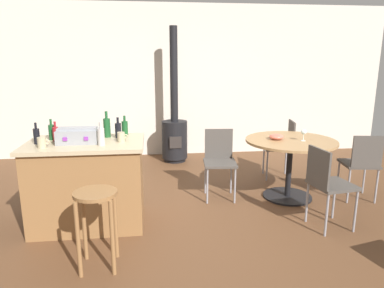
% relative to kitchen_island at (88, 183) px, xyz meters
% --- Properties ---
extents(ground_plane, '(8.80, 8.80, 0.00)m').
position_rel_kitchen_island_xyz_m(ground_plane, '(1.07, -0.07, -0.46)').
color(ground_plane, brown).
extents(back_wall, '(8.00, 0.10, 2.70)m').
position_rel_kitchen_island_xyz_m(back_wall, '(1.07, 2.83, 0.89)').
color(back_wall, beige).
rests_on(back_wall, ground_plane).
extents(kitchen_island, '(1.19, 0.78, 0.91)m').
position_rel_kitchen_island_xyz_m(kitchen_island, '(0.00, 0.00, 0.00)').
color(kitchen_island, olive).
rests_on(kitchen_island, ground_plane).
extents(wooden_stool, '(0.36, 0.36, 0.68)m').
position_rel_kitchen_island_xyz_m(wooden_stool, '(0.21, -0.86, 0.05)').
color(wooden_stool, olive).
rests_on(wooden_stool, ground_plane).
extents(dining_table, '(1.12, 1.12, 0.76)m').
position_rel_kitchen_island_xyz_m(dining_table, '(2.41, 0.45, 0.13)').
color(dining_table, black).
rests_on(dining_table, ground_plane).
extents(folding_chair_near, '(0.46, 0.46, 0.86)m').
position_rel_kitchen_island_xyz_m(folding_chair_near, '(2.61, 1.22, 0.06)').
color(folding_chair_near, '#47423D').
rests_on(folding_chair_near, ground_plane).
extents(folding_chair_far, '(0.43, 0.43, 0.87)m').
position_rel_kitchen_island_xyz_m(folding_chair_far, '(1.54, 0.60, 0.06)').
color(folding_chair_far, '#47423D').
rests_on(folding_chair_far, ground_plane).
extents(folding_chair_left, '(0.45, 0.45, 0.87)m').
position_rel_kitchen_island_xyz_m(folding_chair_left, '(2.47, -0.40, 0.06)').
color(folding_chair_left, '#47423D').
rests_on(folding_chair_left, ground_plane).
extents(folding_chair_right, '(0.45, 0.45, 0.86)m').
position_rel_kitchen_island_xyz_m(folding_chair_right, '(3.26, 0.26, 0.05)').
color(folding_chair_right, '#47423D').
rests_on(folding_chair_right, ground_plane).
extents(wood_stove, '(0.44, 0.45, 2.27)m').
position_rel_kitchen_island_xyz_m(wood_stove, '(1.08, 2.30, 0.09)').
color(wood_stove, black).
rests_on(wood_stove, ground_plane).
extents(toolbox, '(0.40, 0.24, 0.16)m').
position_rel_kitchen_island_xyz_m(toolbox, '(-0.06, -0.04, 0.53)').
color(toolbox, gray).
rests_on(toolbox, kitchen_island).
extents(bottle_0, '(0.07, 0.07, 0.22)m').
position_rel_kitchen_island_xyz_m(bottle_0, '(0.39, 0.27, 0.54)').
color(bottle_0, '#194C23').
rests_on(bottle_0, kitchen_island).
extents(bottle_1, '(0.07, 0.07, 0.28)m').
position_rel_kitchen_island_xyz_m(bottle_1, '(0.20, 0.20, 0.56)').
color(bottle_1, '#194C23').
rests_on(bottle_1, kitchen_island).
extents(bottle_2, '(0.06, 0.06, 0.22)m').
position_rel_kitchen_island_xyz_m(bottle_2, '(-0.36, 0.15, 0.54)').
color(bottle_2, '#194C23').
rests_on(bottle_2, kitchen_island).
extents(bottle_3, '(0.07, 0.07, 0.23)m').
position_rel_kitchen_island_xyz_m(bottle_3, '(0.19, -0.17, 0.54)').
color(bottle_3, '#B7B2AD').
rests_on(bottle_3, kitchen_island).
extents(bottle_4, '(0.07, 0.07, 0.22)m').
position_rel_kitchen_island_xyz_m(bottle_4, '(0.33, 0.14, 0.54)').
color(bottle_4, black).
rests_on(bottle_4, kitchen_island).
extents(bottle_5, '(0.06, 0.06, 0.21)m').
position_rel_kitchen_island_xyz_m(bottle_5, '(-0.30, 0.07, 0.53)').
color(bottle_5, maroon).
rests_on(bottle_5, kitchen_island).
extents(bottle_6, '(0.06, 0.06, 0.22)m').
position_rel_kitchen_island_xyz_m(bottle_6, '(-0.46, -0.03, 0.54)').
color(bottle_6, black).
rests_on(bottle_6, kitchen_island).
extents(cup_0, '(0.11, 0.08, 0.10)m').
position_rel_kitchen_island_xyz_m(cup_0, '(-0.37, -0.20, 0.50)').
color(cup_0, tan).
rests_on(cup_0, kitchen_island).
extents(cup_1, '(0.12, 0.08, 0.09)m').
position_rel_kitchen_island_xyz_m(cup_1, '(-0.25, 0.21, 0.50)').
color(cup_1, '#383838').
rests_on(cup_1, kitchen_island).
extents(cup_2, '(0.11, 0.08, 0.10)m').
position_rel_kitchen_island_xyz_m(cup_2, '(0.37, -0.04, 0.50)').
color(cup_2, tan).
rests_on(cup_2, kitchen_island).
extents(wine_glass, '(0.07, 0.07, 0.14)m').
position_rel_kitchen_island_xyz_m(wine_glass, '(2.54, 0.38, 0.41)').
color(wine_glass, silver).
rests_on(wine_glass, dining_table).
extents(serving_bowl, '(0.18, 0.18, 0.07)m').
position_rel_kitchen_island_xyz_m(serving_bowl, '(2.24, 0.49, 0.34)').
color(serving_bowl, '#DB6651').
rests_on(serving_bowl, dining_table).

